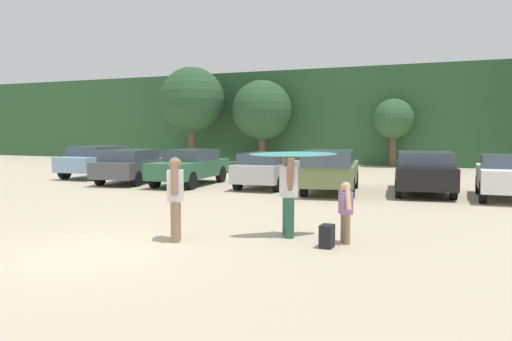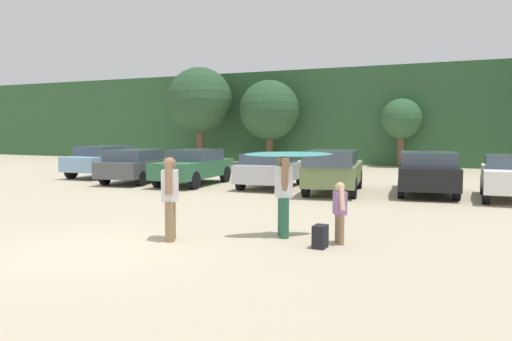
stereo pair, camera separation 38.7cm
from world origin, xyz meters
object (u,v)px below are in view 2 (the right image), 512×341
Objects in this scene: parked_car_dark_gray at (139,165)px; surfboard_teal at (289,154)px; person_child at (340,209)px; parked_car_silver at (271,169)px; parked_car_black at (427,172)px; backpack_dropped at (320,237)px; parked_car_olive_green at (333,170)px; person_companion at (170,194)px; person_adult at (283,189)px; parked_car_sky_blue at (105,160)px; parked_car_forest_green at (194,166)px.

surfboard_teal is at bearing -138.29° from parked_car_dark_gray.
parked_car_dark_gray is 3.96× the size of person_child.
parked_car_black is at bearing -88.62° from parked_car_silver.
parked_car_olive_green is at bearing 105.12° from backpack_dropped.
person_child is at bearing 170.85° from person_companion.
backpack_dropped is at bearing 163.01° from person_companion.
parked_car_black is (3.09, 1.22, -0.06)m from parked_car_olive_green.
person_adult is 1.48m from backpack_dropped.
parked_car_silver is (6.08, 0.56, -0.01)m from parked_car_dark_gray.
parked_car_sky_blue is 2.30× the size of person_adult.
person_child is at bearing -172.84° from parked_car_olive_green.
parked_car_forest_green is 1.11× the size of parked_car_silver.
surfboard_teal is at bearing -126.45° from parked_car_sky_blue.
surfboard_teal is at bearing 155.07° from person_adult.
parked_car_silver reaches higher than backpack_dropped.
parked_car_black is (11.91, 1.07, 0.03)m from parked_car_dark_gray.
parked_car_dark_gray is at bearing 86.24° from parked_car_black.
surfboard_teal reaches higher than person_adult.
parked_car_black reaches higher than person_child.
parked_car_silver is at bearing -107.77° from person_companion.
backpack_dropped is (0.94, -0.69, -1.55)m from surfboard_teal.
parked_car_sky_blue is at bearing -69.65° from surfboard_teal.
parked_car_black reaches higher than parked_car_sky_blue.
parked_car_dark_gray is 2.61× the size of surfboard_teal.
parked_car_forest_green is 0.92× the size of parked_car_olive_green.
parked_car_sky_blue reaches higher than parked_car_silver.
parked_car_silver is at bearing -87.70° from parked_car_forest_green.
parked_car_sky_blue is 3.33× the size of person_child.
person_adult reaches higher than parked_car_dark_gray.
person_companion reaches higher than parked_car_sky_blue.
person_adult is at bearing 147.20° from backpack_dropped.
surfboard_teal reaches higher than parked_car_forest_green.
parked_car_silver is at bearing 65.20° from parked_car_olive_green.
parked_car_black reaches higher than parked_car_forest_green.
parked_car_forest_green is 9.22m from parked_car_black.
parked_car_sky_blue reaches higher than parked_car_forest_green.
parked_car_olive_green reaches higher than parked_car_black.
parked_car_dark_gray is at bearing 91.56° from parked_car_silver.
backpack_dropped is (2.27, -8.39, -0.63)m from parked_car_olive_green.
person_adult is 0.76m from surfboard_teal.
person_child is at bearing -138.23° from parked_car_forest_green.
parked_car_silver is at bearing -94.02° from person_adult.
parked_car_olive_green is (8.82, -0.14, 0.09)m from parked_car_dark_gray.
parked_car_olive_green is at bearing -98.61° from parked_car_sky_blue.
backpack_dropped is (-0.23, -0.53, -0.48)m from person_child.
parked_car_olive_green reaches higher than parked_car_dark_gray.
person_child is (5.24, -8.55, -0.05)m from parked_car_silver.
backpack_dropped is at bearing -126.56° from parked_car_sky_blue.
parked_car_dark_gray reaches higher than person_child.
parked_car_forest_green is at bearing 76.81° from parked_car_olive_green.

